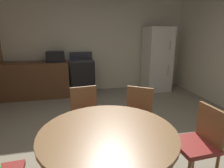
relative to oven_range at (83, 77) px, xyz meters
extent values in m
plane|color=gray|center=(0.21, -2.69, -0.47)|extent=(14.00, 14.00, 0.00)
cube|color=beige|center=(0.21, 0.40, 0.88)|extent=(5.83, 0.12, 2.70)
cube|color=brown|center=(-1.38, 0.00, -0.02)|extent=(2.06, 0.60, 0.90)
cube|color=black|center=(0.00, 0.00, -0.02)|extent=(0.60, 0.60, 0.90)
cube|color=#38383D|center=(0.00, 0.00, 0.44)|extent=(0.60, 0.60, 0.02)
cube|color=#38383D|center=(0.00, 0.28, 0.54)|extent=(0.60, 0.04, 0.18)
cube|color=white|center=(2.09, -0.05, 0.41)|extent=(0.68, 0.66, 1.76)
cylinder|color=#B2B2B7|center=(2.27, -0.39, 0.81)|extent=(0.02, 0.02, 0.22)
cylinder|color=#B2B2B7|center=(2.27, -0.39, 0.16)|extent=(0.02, 0.02, 0.30)
cube|color=black|center=(-0.65, 0.00, 0.56)|extent=(0.44, 0.32, 0.26)
cylinder|color=olive|center=(0.00, -3.47, 0.27)|extent=(1.25, 1.25, 0.04)
cylinder|color=olive|center=(0.77, -3.26, -0.25)|extent=(0.03, 0.03, 0.43)
cylinder|color=olive|center=(1.11, -3.24, -0.25)|extent=(0.03, 0.03, 0.43)
cube|color=#9E2D28|center=(0.95, -3.42, -0.02)|extent=(0.42, 0.42, 0.05)
cube|color=olive|center=(1.13, -3.41, 0.19)|extent=(0.05, 0.38, 0.42)
cylinder|color=olive|center=(0.07, -2.67, -0.25)|extent=(0.03, 0.03, 0.43)
cylinder|color=olive|center=(-0.26, -2.71, -0.25)|extent=(0.03, 0.03, 0.43)
cylinder|color=olive|center=(0.03, -2.33, -0.25)|extent=(0.03, 0.03, 0.43)
cylinder|color=olive|center=(-0.30, -2.37, -0.25)|extent=(0.03, 0.03, 0.43)
cube|color=#9E2D28|center=(-0.11, -2.52, -0.02)|extent=(0.45, 0.45, 0.05)
cube|color=olive|center=(-0.14, -2.34, 0.19)|extent=(0.38, 0.08, 0.42)
cylinder|color=olive|center=(0.59, -2.92, -0.25)|extent=(0.03, 0.03, 0.43)
cylinder|color=olive|center=(0.31, -2.73, -0.25)|extent=(0.03, 0.03, 0.43)
cylinder|color=olive|center=(0.78, -2.65, -0.25)|extent=(0.03, 0.03, 0.43)
cylinder|color=olive|center=(0.51, -2.45, -0.25)|extent=(0.03, 0.03, 0.43)
cube|color=#9E2D28|center=(0.55, -2.69, -0.02)|extent=(0.56, 0.56, 0.05)
cube|color=olive|center=(0.65, -2.54, 0.19)|extent=(0.33, 0.25, 0.42)
camera|label=1|loc=(-0.30, -4.99, 1.16)|focal=30.54mm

